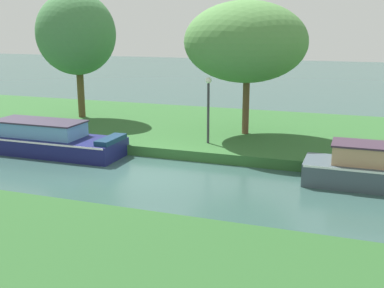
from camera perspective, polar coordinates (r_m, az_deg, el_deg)
ground_plane at (r=16.61m, az=-4.72°, el=-3.67°), size 120.00×120.00×0.00m
riverbank_far at (r=22.91m, az=2.47°, el=1.81°), size 72.00×10.00×0.40m
navy_barge at (r=20.03m, az=-16.88°, el=0.48°), size 6.05×1.98×1.33m
slate_narrowboat at (r=16.23m, az=20.94°, el=-2.76°), size 4.12×1.67×1.41m
willow_tree_left at (r=25.04m, az=-13.85°, el=12.75°), size 4.20×3.38×6.33m
willow_tree_centre at (r=20.26m, az=6.44°, el=12.11°), size 5.20×4.62×5.69m
lamp_post at (r=18.98m, az=1.98°, el=5.11°), size 0.24×0.24×2.67m
mooring_post_near at (r=21.40m, az=-17.08°, el=1.87°), size 0.15×0.15×0.72m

